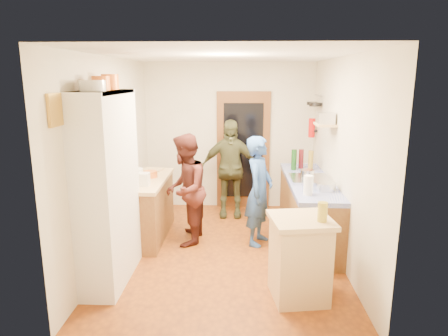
# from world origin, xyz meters

# --- Properties ---
(floor) EXTENTS (3.00, 4.00, 0.02)m
(floor) POSITION_xyz_m (0.00, 0.00, -0.01)
(floor) COLOR #8D4410
(floor) RESTS_ON ground
(ceiling) EXTENTS (3.00, 4.00, 0.02)m
(ceiling) POSITION_xyz_m (0.00, 0.00, 2.61)
(ceiling) COLOR silver
(ceiling) RESTS_ON ground
(wall_back) EXTENTS (3.00, 0.02, 2.60)m
(wall_back) POSITION_xyz_m (0.00, 2.01, 1.30)
(wall_back) COLOR beige
(wall_back) RESTS_ON ground
(wall_front) EXTENTS (3.00, 0.02, 2.60)m
(wall_front) POSITION_xyz_m (0.00, -2.01, 1.30)
(wall_front) COLOR beige
(wall_front) RESTS_ON ground
(wall_left) EXTENTS (0.02, 4.00, 2.60)m
(wall_left) POSITION_xyz_m (-1.51, 0.00, 1.30)
(wall_left) COLOR beige
(wall_left) RESTS_ON ground
(wall_right) EXTENTS (0.02, 4.00, 2.60)m
(wall_right) POSITION_xyz_m (1.51, 0.00, 1.30)
(wall_right) COLOR beige
(wall_right) RESTS_ON ground
(door_frame) EXTENTS (0.95, 0.06, 2.10)m
(door_frame) POSITION_xyz_m (0.25, 1.97, 1.05)
(door_frame) COLOR brown
(door_frame) RESTS_ON ground
(door_glass) EXTENTS (0.70, 0.02, 1.70)m
(door_glass) POSITION_xyz_m (0.25, 1.94, 1.05)
(door_glass) COLOR black
(door_glass) RESTS_ON door_frame
(hutch_body) EXTENTS (0.40, 1.20, 2.20)m
(hutch_body) POSITION_xyz_m (-1.30, -0.80, 1.10)
(hutch_body) COLOR silver
(hutch_body) RESTS_ON ground
(hutch_top_shelf) EXTENTS (0.40, 1.14, 0.04)m
(hutch_top_shelf) POSITION_xyz_m (-1.30, -0.80, 2.18)
(hutch_top_shelf) COLOR silver
(hutch_top_shelf) RESTS_ON hutch_body
(plate_stack) EXTENTS (0.26, 0.26, 0.11)m
(plate_stack) POSITION_xyz_m (-1.30, -1.06, 2.26)
(plate_stack) COLOR white
(plate_stack) RESTS_ON hutch_top_shelf
(orange_pot_a) EXTENTS (0.19, 0.19, 0.15)m
(orange_pot_a) POSITION_xyz_m (-1.30, -0.81, 2.28)
(orange_pot_a) COLOR orange
(orange_pot_a) RESTS_ON hutch_top_shelf
(orange_pot_b) EXTENTS (0.20, 0.20, 0.17)m
(orange_pot_b) POSITION_xyz_m (-1.30, -0.50, 2.29)
(orange_pot_b) COLOR orange
(orange_pot_b) RESTS_ON hutch_top_shelf
(left_counter_base) EXTENTS (0.60, 1.40, 0.85)m
(left_counter_base) POSITION_xyz_m (-1.20, 0.45, 0.42)
(left_counter_base) COLOR brown
(left_counter_base) RESTS_ON ground
(left_counter_top) EXTENTS (0.64, 1.44, 0.05)m
(left_counter_top) POSITION_xyz_m (-1.20, 0.45, 0.88)
(left_counter_top) COLOR tan
(left_counter_top) RESTS_ON left_counter_base
(toaster) EXTENTS (0.23, 0.16, 0.17)m
(toaster) POSITION_xyz_m (-1.15, 0.08, 0.99)
(toaster) COLOR white
(toaster) RESTS_ON left_counter_top
(kettle) EXTENTS (0.19, 0.19, 0.19)m
(kettle) POSITION_xyz_m (-1.25, 0.26, 1.00)
(kettle) COLOR white
(kettle) RESTS_ON left_counter_top
(orange_bowl) EXTENTS (0.21, 0.21, 0.09)m
(orange_bowl) POSITION_xyz_m (-1.12, 0.54, 0.95)
(orange_bowl) COLOR orange
(orange_bowl) RESTS_ON left_counter_top
(chopping_board) EXTENTS (0.33, 0.26, 0.02)m
(chopping_board) POSITION_xyz_m (-1.18, 0.99, 0.91)
(chopping_board) COLOR tan
(chopping_board) RESTS_ON left_counter_top
(right_counter_base) EXTENTS (0.60, 2.20, 0.84)m
(right_counter_base) POSITION_xyz_m (1.20, 0.50, 0.42)
(right_counter_base) COLOR brown
(right_counter_base) RESTS_ON ground
(right_counter_top) EXTENTS (0.62, 2.22, 0.06)m
(right_counter_top) POSITION_xyz_m (1.20, 0.50, 0.87)
(right_counter_top) COLOR #1524A7
(right_counter_top) RESTS_ON right_counter_base
(hob) EXTENTS (0.55, 0.58, 0.04)m
(hob) POSITION_xyz_m (1.20, 0.45, 0.92)
(hob) COLOR silver
(hob) RESTS_ON right_counter_top
(pot_on_hob) EXTENTS (0.19, 0.19, 0.12)m
(pot_on_hob) POSITION_xyz_m (1.15, 0.41, 1.00)
(pot_on_hob) COLOR silver
(pot_on_hob) RESTS_ON hob
(bottle_a) EXTENTS (0.10, 0.10, 0.33)m
(bottle_a) POSITION_xyz_m (1.05, 1.12, 1.06)
(bottle_a) COLOR #143F14
(bottle_a) RESTS_ON right_counter_top
(bottle_b) EXTENTS (0.10, 0.10, 0.31)m
(bottle_b) POSITION_xyz_m (1.18, 1.23, 1.06)
(bottle_b) COLOR #591419
(bottle_b) RESTS_ON right_counter_top
(bottle_c) EXTENTS (0.08, 0.08, 0.31)m
(bottle_c) POSITION_xyz_m (1.31, 1.09, 1.06)
(bottle_c) COLOR olive
(bottle_c) RESTS_ON right_counter_top
(paper_towel) EXTENTS (0.14, 0.14, 0.25)m
(paper_towel) POSITION_xyz_m (1.05, -0.28, 1.02)
(paper_towel) COLOR white
(paper_towel) RESTS_ON right_counter_top
(mixing_bowl) EXTENTS (0.30, 0.30, 0.11)m
(mixing_bowl) POSITION_xyz_m (1.30, -0.05, 0.95)
(mixing_bowl) COLOR silver
(mixing_bowl) RESTS_ON right_counter_top
(island_base) EXTENTS (0.62, 0.62, 0.86)m
(island_base) POSITION_xyz_m (0.84, -1.15, 0.43)
(island_base) COLOR tan
(island_base) RESTS_ON ground
(island_top) EXTENTS (0.70, 0.70, 0.05)m
(island_top) POSITION_xyz_m (0.84, -1.15, 0.89)
(island_top) COLOR tan
(island_top) RESTS_ON island_base
(cutting_board) EXTENTS (0.39, 0.33, 0.02)m
(cutting_board) POSITION_xyz_m (0.78, -1.11, 0.90)
(cutting_board) COLOR white
(cutting_board) RESTS_ON island_top
(oil_jar) EXTENTS (0.11, 0.11, 0.20)m
(oil_jar) POSITION_xyz_m (1.04, -1.25, 1.01)
(oil_jar) COLOR #AD9E2D
(oil_jar) RESTS_ON island_top
(pan_rail) EXTENTS (0.02, 0.65, 0.02)m
(pan_rail) POSITION_xyz_m (1.46, 1.52, 2.05)
(pan_rail) COLOR silver
(pan_rail) RESTS_ON wall_right
(pan_hang_a) EXTENTS (0.18, 0.18, 0.05)m
(pan_hang_a) POSITION_xyz_m (1.40, 1.35, 1.92)
(pan_hang_a) COLOR black
(pan_hang_a) RESTS_ON pan_rail
(pan_hang_b) EXTENTS (0.16, 0.16, 0.05)m
(pan_hang_b) POSITION_xyz_m (1.40, 1.55, 1.90)
(pan_hang_b) COLOR black
(pan_hang_b) RESTS_ON pan_rail
(pan_hang_c) EXTENTS (0.17, 0.17, 0.05)m
(pan_hang_c) POSITION_xyz_m (1.40, 1.75, 1.91)
(pan_hang_c) COLOR black
(pan_hang_c) RESTS_ON pan_rail
(wall_shelf) EXTENTS (0.26, 0.42, 0.03)m
(wall_shelf) POSITION_xyz_m (1.37, 0.45, 1.70)
(wall_shelf) COLOR tan
(wall_shelf) RESTS_ON wall_right
(radio) EXTENTS (0.24, 0.31, 0.15)m
(radio) POSITION_xyz_m (1.37, 0.45, 1.79)
(radio) COLOR silver
(radio) RESTS_ON wall_shelf
(ext_bracket) EXTENTS (0.06, 0.10, 0.04)m
(ext_bracket) POSITION_xyz_m (1.47, 1.70, 1.45)
(ext_bracket) COLOR black
(ext_bracket) RESTS_ON wall_right
(fire_extinguisher) EXTENTS (0.11, 0.11, 0.32)m
(fire_extinguisher) POSITION_xyz_m (1.41, 1.70, 1.50)
(fire_extinguisher) COLOR red
(fire_extinguisher) RESTS_ON wall_right
(picture_frame) EXTENTS (0.03, 0.25, 0.30)m
(picture_frame) POSITION_xyz_m (-1.48, -1.55, 2.05)
(picture_frame) COLOR gold
(picture_frame) RESTS_ON wall_left
(person_hob) EXTENTS (0.54, 0.66, 1.55)m
(person_hob) POSITION_xyz_m (0.49, 0.26, 0.78)
(person_hob) COLOR #2A4E98
(person_hob) RESTS_ON ground
(person_left) EXTENTS (0.63, 0.79, 1.58)m
(person_left) POSITION_xyz_m (-0.54, 0.31, 0.79)
(person_left) COLOR #421B16
(person_left) RESTS_ON ground
(person_back) EXTENTS (0.98, 0.42, 1.67)m
(person_back) POSITION_xyz_m (0.03, 1.44, 0.83)
(person_back) COLOR #3F4125
(person_back) RESTS_ON ground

